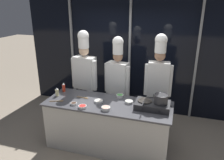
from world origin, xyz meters
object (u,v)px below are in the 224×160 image
object	(u,v)px
frying_pan	(145,100)
prep_bowl_scallions	(120,96)
squeeze_bottle_chili	(64,87)
chef_line	(158,77)
prep_bowl_onion	(99,101)
prep_bowl_bell_pepper	(82,107)
chef_sous	(118,77)
portable_stove	(152,105)
prep_bowl_soy_glaze	(74,104)
prep_bowl_shrimp	(106,108)
serving_spoon_solid	(85,98)
prep_bowl_bean_sprouts	(129,102)
chef_head	(85,72)
squeeze_bottle_oil	(57,92)
serving_spoon_slotted	(59,101)
stock_pot	(161,99)

from	to	relation	value
frying_pan	prep_bowl_scallions	xyz separation A→B (m)	(-0.51, 0.28, -0.11)
squeeze_bottle_chili	chef_line	distance (m)	1.88
prep_bowl_onion	prep_bowl_bell_pepper	distance (m)	0.34
chef_sous	portable_stove	bearing A→B (deg)	151.19
prep_bowl_soy_glaze	prep_bowl_onion	world-z (taller)	prep_bowl_onion
prep_bowl_shrimp	prep_bowl_onion	xyz separation A→B (m)	(-0.22, 0.24, -0.01)
prep_bowl_onion	chef_sous	bearing A→B (deg)	78.82
squeeze_bottle_chili	serving_spoon_solid	distance (m)	0.57
prep_bowl_bell_pepper	chef_line	distance (m)	1.57
prep_bowl_bean_sprouts	chef_head	xyz separation A→B (m)	(-1.09, 0.56, 0.28)
prep_bowl_onion	chef_head	world-z (taller)	chef_head
portable_stove	chef_line	size ratio (longest dim) A/B	0.28
chef_sous	frying_pan	bearing A→B (deg)	145.85
squeeze_bottle_oil	serving_spoon_slotted	world-z (taller)	squeeze_bottle_oil
chef_sous	chef_line	bearing A→B (deg)	-167.74
prep_bowl_shrimp	squeeze_bottle_chili	bearing A→B (deg)	154.42
portable_stove	prep_bowl_soy_glaze	distance (m)	1.36
prep_bowl_soy_glaze	prep_bowl_onion	distance (m)	0.44
squeeze_bottle_chili	prep_bowl_soy_glaze	distance (m)	0.68
frying_pan	serving_spoon_slotted	size ratio (longest dim) A/B	1.71
portable_stove	stock_pot	bearing A→B (deg)	0.08
portable_stove	prep_bowl_shrimp	distance (m)	0.79
prep_bowl_shrimp	serving_spoon_solid	bearing A→B (deg)	148.27
serving_spoon_solid	stock_pot	bearing A→B (deg)	-1.23
prep_bowl_shrimp	chef_head	distance (m)	1.25
prep_bowl_scallions	chef_line	world-z (taller)	chef_line
prep_bowl_soy_glaze	prep_bowl_bell_pepper	world-z (taller)	prep_bowl_bell_pepper
squeeze_bottle_chili	prep_bowl_scallions	distance (m)	1.16
prep_bowl_shrimp	chef_head	size ratio (longest dim) A/B	0.07
squeeze_bottle_chili	prep_bowl_shrimp	xyz separation A→B (m)	(1.07, -0.51, -0.06)
stock_pot	prep_bowl_soy_glaze	xyz separation A→B (m)	(-1.47, -0.28, -0.18)
frying_pan	serving_spoon_slotted	world-z (taller)	frying_pan
portable_stove	chef_line	xyz separation A→B (m)	(0.01, 0.69, 0.28)
prep_bowl_bean_sprouts	portable_stove	bearing A→B (deg)	-10.25
prep_bowl_bean_sprouts	serving_spoon_solid	xyz separation A→B (m)	(-0.84, -0.05, -0.02)
chef_line	serving_spoon_slotted	bearing A→B (deg)	23.65
prep_bowl_onion	chef_line	world-z (taller)	chef_line
portable_stove	prep_bowl_bell_pepper	world-z (taller)	portable_stove
prep_bowl_onion	stock_pot	bearing A→B (deg)	2.84
prep_bowl_soy_glaze	prep_bowl_onion	size ratio (longest dim) A/B	0.72
squeeze_bottle_oil	chef_line	xyz separation A→B (m)	(1.81, 0.72, 0.26)
prep_bowl_bell_pepper	frying_pan	bearing A→B (deg)	18.72
serving_spoon_slotted	serving_spoon_solid	world-z (taller)	same
serving_spoon_slotted	chef_line	world-z (taller)	chef_line
prep_bowl_onion	prep_bowl_bean_sprouts	world-z (taller)	prep_bowl_bean_sprouts
portable_stove	serving_spoon_solid	world-z (taller)	portable_stove
portable_stove	prep_bowl_soy_glaze	xyz separation A→B (m)	(-1.33, -0.28, -0.04)
prep_bowl_bell_pepper	serving_spoon_slotted	xyz separation A→B (m)	(-0.51, 0.11, -0.02)
chef_head	chef_line	size ratio (longest dim) A/B	1.01
frying_pan	squeeze_bottle_chili	world-z (taller)	squeeze_bottle_chili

